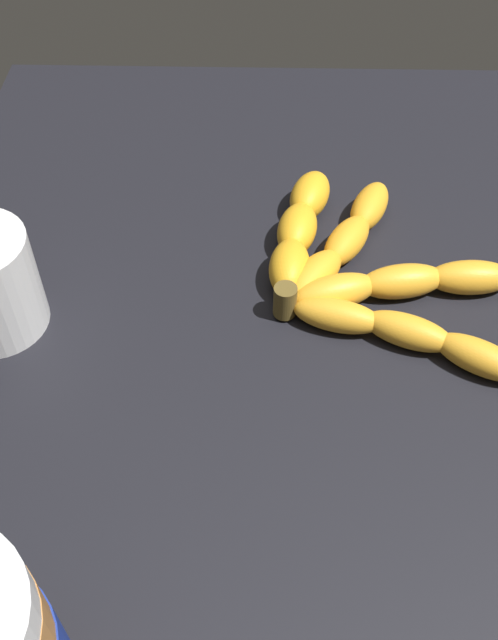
{
  "coord_description": "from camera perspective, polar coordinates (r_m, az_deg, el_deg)",
  "views": [
    {
      "loc": [
        -40.86,
        -0.44,
        46.89
      ],
      "look_at": [
        -3.28,
        0.43,
        4.39
      ],
      "focal_mm": 40.99,
      "sensor_mm": 36.0,
      "label": 1
    }
  ],
  "objects": [
    {
      "name": "ground_plane",
      "position": [
        0.63,
        0.46,
        -1.43
      ],
      "size": [
        84.71,
        62.87,
        3.4
      ],
      "primitive_type": "cube",
      "color": "black"
    },
    {
      "name": "banana_bunch",
      "position": [
        0.65,
        8.01,
        4.16
      ],
      "size": [
        26.22,
        21.84,
        3.59
      ],
      "color": "gold",
      "rests_on": "ground_plane"
    }
  ]
}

